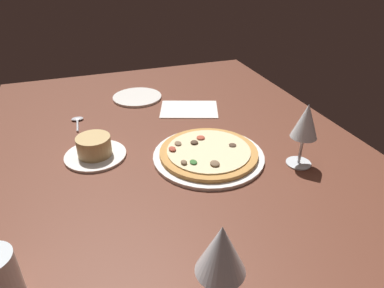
% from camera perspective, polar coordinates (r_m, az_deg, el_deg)
% --- Properties ---
extents(dining_table, '(1.50, 1.10, 0.04)m').
position_cam_1_polar(dining_table, '(1.04, -2.56, -1.70)').
color(dining_table, brown).
rests_on(dining_table, ground).
extents(pizza_main, '(0.31, 0.31, 0.03)m').
position_cam_1_polar(pizza_main, '(0.98, 2.69, -1.64)').
color(pizza_main, white).
rests_on(pizza_main, dining_table).
extents(ramekin_on_saucer, '(0.17, 0.17, 0.06)m').
position_cam_1_polar(ramekin_on_saucer, '(1.01, -15.60, -0.79)').
color(ramekin_on_saucer, silver).
rests_on(ramekin_on_saucer, dining_table).
extents(wine_glass_far, '(0.08, 0.08, 0.17)m').
position_cam_1_polar(wine_glass_far, '(0.55, 4.79, -17.00)').
color(wine_glass_far, silver).
rests_on(wine_glass_far, dining_table).
extents(wine_glass_near, '(0.07, 0.07, 0.18)m').
position_cam_1_polar(wine_glass_near, '(0.94, 18.06, 3.30)').
color(wine_glass_near, silver).
rests_on(wine_glass_near, dining_table).
extents(side_plate, '(0.19, 0.19, 0.01)m').
position_cam_1_polar(side_plate, '(1.38, -8.92, 7.54)').
color(side_plate, silver).
rests_on(side_plate, dining_table).
extents(paper_menu, '(0.21, 0.24, 0.00)m').
position_cam_1_polar(paper_menu, '(1.27, -0.48, 5.69)').
color(paper_menu, white).
rests_on(paper_menu, dining_table).
extents(spoon, '(0.11, 0.04, 0.01)m').
position_cam_1_polar(spoon, '(1.24, -18.19, 3.64)').
color(spoon, silver).
rests_on(spoon, dining_table).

